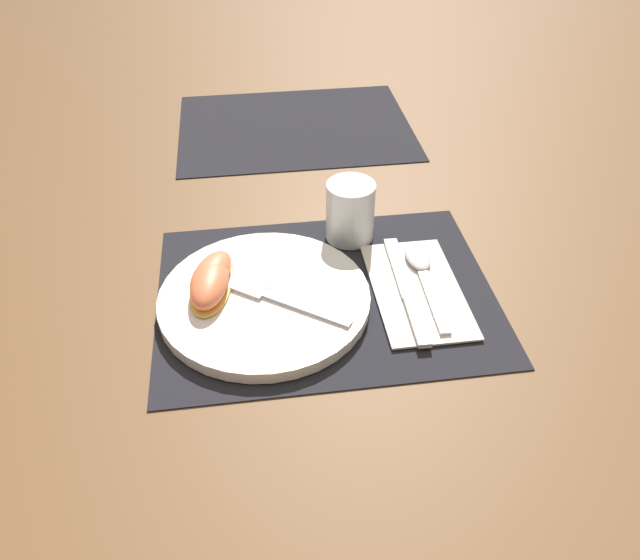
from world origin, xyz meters
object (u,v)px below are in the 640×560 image
(fork, at_px, (270,295))
(citrus_wedge_0, at_px, (211,276))
(juice_glass, at_px, (350,214))
(plate, at_px, (264,299))
(knife, at_px, (407,291))
(citrus_wedge_1, at_px, (210,286))
(spoon, at_px, (422,268))

(fork, relative_size, citrus_wedge_0, 1.59)
(juice_glass, height_order, citrus_wedge_0, juice_glass)
(plate, xyz_separation_m, knife, (0.19, -0.01, -0.00))
(plate, relative_size, knife, 1.25)
(citrus_wedge_0, bearing_deg, citrus_wedge_1, -94.57)
(juice_glass, bearing_deg, plate, -135.43)
(knife, xyz_separation_m, citrus_wedge_0, (-0.25, 0.04, 0.02))
(juice_glass, xyz_separation_m, citrus_wedge_0, (-0.20, -0.10, -0.01))
(plate, height_order, citrus_wedge_0, citrus_wedge_0)
(plate, bearing_deg, citrus_wedge_1, 172.83)
(spoon, distance_m, citrus_wedge_0, 0.28)
(citrus_wedge_0, relative_size, citrus_wedge_1, 0.98)
(knife, relative_size, citrus_wedge_0, 2.00)
(knife, bearing_deg, juice_glass, 110.57)
(plate, height_order, spoon, plate)
(juice_glass, distance_m, fork, 0.19)
(juice_glass, height_order, spoon, juice_glass)
(knife, bearing_deg, plate, 177.94)
(plate, height_order, fork, fork)
(juice_glass, bearing_deg, knife, -69.43)
(juice_glass, xyz_separation_m, spoon, (0.08, -0.10, -0.03))
(citrus_wedge_1, bearing_deg, juice_glass, 31.61)
(plate, relative_size, juice_glass, 3.08)
(plate, xyz_separation_m, spoon, (0.22, 0.04, -0.00))
(spoon, bearing_deg, citrus_wedge_0, -178.93)
(plate, bearing_deg, knife, -2.06)
(spoon, bearing_deg, plate, -170.81)
(juice_glass, height_order, citrus_wedge_1, juice_glass)
(citrus_wedge_0, distance_m, citrus_wedge_1, 0.02)
(citrus_wedge_0, bearing_deg, fork, -26.22)
(spoon, bearing_deg, citrus_wedge_1, -174.63)
(plate, bearing_deg, juice_glass, 44.57)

